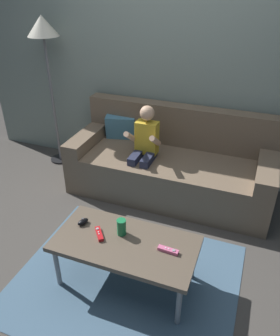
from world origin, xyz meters
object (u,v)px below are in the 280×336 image
floor_lamp (44,38)px  game_remote_red_near_edge (99,234)px  person_seated_on_couch (144,148)px  nunchuk_black (83,222)px  couch (170,165)px  soda_can (121,227)px  coffee_table (125,246)px  game_remote_pink_far_corner (168,250)px

floor_lamp → game_remote_red_near_edge: bearing=-48.2°
person_seated_on_couch → nunchuk_black: bearing=-95.0°
couch → game_remote_red_near_edge: couch is taller
soda_can → floor_lamp: floor_lamp is taller
game_remote_red_near_edge → person_seated_on_couch: bearing=93.6°
game_remote_red_near_edge → nunchuk_black: 0.17m
couch → game_remote_red_near_edge: bearing=-97.0°
person_seated_on_couch → floor_lamp: (-1.20, 0.32, 0.87)m
person_seated_on_couch → soda_can: 1.06m
nunchuk_black → floor_lamp: (-1.11, 1.35, 1.00)m
coffee_table → nunchuk_black: size_ratio=9.92×
game_remote_pink_far_corner → soda_can: size_ratio=1.16×
coffee_table → floor_lamp: size_ratio=0.61×
nunchuk_black → soda_can: (0.31, 0.00, 0.04)m
couch → soda_can: size_ratio=16.22×
person_seated_on_couch → floor_lamp: bearing=165.2°
person_seated_on_couch → nunchuk_black: size_ratio=9.24×
person_seated_on_couch → coffee_table: (0.27, -1.10, -0.18)m
coffee_table → floor_lamp: bearing=136.1°
soda_can → person_seated_on_couch: bearing=101.8°
floor_lamp → nunchuk_black: bearing=-50.7°
person_seated_on_couch → game_remote_pink_far_corner: 1.23m
person_seated_on_couch → soda_can: bearing=-78.2°
couch → game_remote_red_near_edge: size_ratio=14.96×
couch → soda_can: (-0.01, -1.21, 0.16)m
couch → floor_lamp: 1.81m
coffee_table → soda_can: soda_can is taller
nunchuk_black → game_remote_pink_far_corner: nunchuk_black is taller
couch → game_remote_red_near_edge: (-0.16, -1.28, 0.11)m
game_remote_pink_far_corner → floor_lamp: 2.47m
coffee_table → person_seated_on_couch: bearing=103.8°
soda_can → nunchuk_black: bearing=-179.1°
person_seated_on_couch → game_remote_red_near_edge: size_ratio=6.99×
nunchuk_black → person_seated_on_couch: bearing=85.0°
couch → game_remote_pink_far_corner: (0.35, -1.26, 0.11)m
coffee_table → soda_can: bearing=129.7°
soda_can → couch: bearing=89.5°
game_remote_pink_far_corner → floor_lamp: size_ratio=0.09×
coffee_table → couch: bearing=92.0°
game_remote_red_near_edge → game_remote_pink_far_corner: 0.50m
game_remote_red_near_edge → game_remote_pink_far_corner: same height
game_remote_red_near_edge → floor_lamp: floor_lamp is taller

